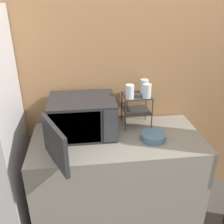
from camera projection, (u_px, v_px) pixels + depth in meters
name	position (u px, v px, depth m)	size (l,w,h in m)	color
wall_back	(112.00, 76.00, 2.26)	(8.00, 0.06, 2.60)	#9E7047
counter	(117.00, 179.00, 2.28)	(1.43, 0.69, 0.89)	gray
microwave	(81.00, 117.00, 2.08)	(0.57, 0.82, 0.32)	#262628
dish_rack	(137.00, 104.00, 2.20)	(0.24, 0.22, 0.30)	#333333
glass_front_left	(130.00, 92.00, 2.07)	(0.07, 0.07, 0.12)	silver
glass_back_right	(144.00, 86.00, 2.20)	(0.07, 0.07, 0.12)	silver
glass_front_right	(147.00, 91.00, 2.09)	(0.07, 0.07, 0.12)	silver
bowl	(153.00, 137.00, 2.05)	(0.20, 0.20, 0.06)	slate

